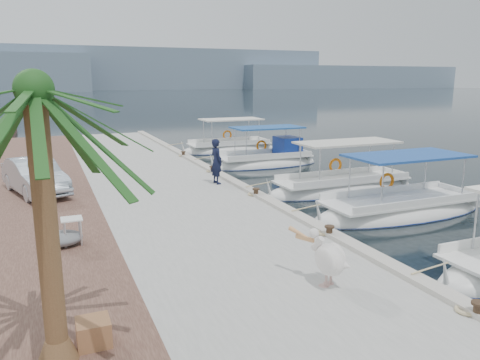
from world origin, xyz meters
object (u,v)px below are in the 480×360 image
at_px(fishing_caique_e, 229,150).
at_px(date_palm, 34,92).
at_px(fishing_caique_c, 342,189).
at_px(fishing_caique_d, 266,162).
at_px(pelican, 328,258).
at_px(parked_car, 35,176).
at_px(fisherman, 216,161).
at_px(fishing_caique_b, 400,211).

height_order(fishing_caique_e, date_palm, date_palm).
relative_size(fishing_caique_c, fishing_caique_d, 1.13).
xyz_separation_m(pelican, parked_car, (-5.92, 11.46, 0.07)).
distance_m(fishing_caique_d, fisherman, 7.43).
xyz_separation_m(fishing_caique_b, pelican, (-6.38, -4.96, 0.99)).
distance_m(fishing_caique_b, fisherman, 7.63).
relative_size(fishing_caique_d, parked_car, 1.57).
distance_m(fisherman, parked_car, 7.21).
bearing_deg(fishing_caique_e, fishing_caique_d, -89.94).
bearing_deg(fishing_caique_c, pelican, -126.49).
relative_size(fishing_caique_b, date_palm, 1.41).
distance_m(fishing_caique_c, date_palm, 15.96).
distance_m(date_palm, parked_car, 12.68).
height_order(fishing_caique_b, fisherman, fisherman).
bearing_deg(fishing_caique_c, fishing_caique_d, 92.63).
xyz_separation_m(fishing_caique_c, pelican, (-6.48, -8.77, 0.99)).
relative_size(fishing_caique_e, parked_car, 1.62).
xyz_separation_m(fishing_caique_b, date_palm, (-11.89, -5.68, 4.60)).
height_order(fishing_caique_b, date_palm, date_palm).
bearing_deg(date_palm, pelican, 7.38).
xyz_separation_m(fishing_caique_c, date_palm, (-11.99, -9.48, 4.60)).
xyz_separation_m(fishing_caique_c, parked_car, (-12.40, 2.69, 1.07)).
xyz_separation_m(fishing_caique_b, fishing_caique_d, (-0.22, 10.83, 0.07)).
bearing_deg(parked_car, fishing_caique_d, 2.59).
distance_m(fishing_caique_b, fishing_caique_e, 16.64).
distance_m(fishing_caique_b, fishing_caique_c, 3.81).
relative_size(pelican, parked_car, 0.36).
bearing_deg(fisherman, fishing_caique_e, -31.91).
bearing_deg(fishing_caique_e, fisherman, -113.83).
xyz_separation_m(fishing_caique_d, fisherman, (-4.95, -5.39, 1.27)).
distance_m(fishing_caique_e, date_palm, 25.60).
height_order(pelican, parked_car, parked_car).
bearing_deg(fishing_caique_d, fishing_caique_b, -88.84).
xyz_separation_m(fishing_caique_d, date_palm, (-11.67, -16.51, 4.53)).
height_order(fishing_caique_e, pelican, fishing_caique_e).
bearing_deg(fishing_caique_e, pelican, -105.91).
relative_size(fishing_caique_d, date_palm, 1.28).
bearing_deg(date_palm, fishing_caique_c, 38.33).
relative_size(fishing_caique_c, fisherman, 3.89).
height_order(fishing_caique_d, fisherman, fisherman).
height_order(fishing_caique_c, fishing_caique_e, same).
height_order(fishing_caique_d, date_palm, date_palm).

